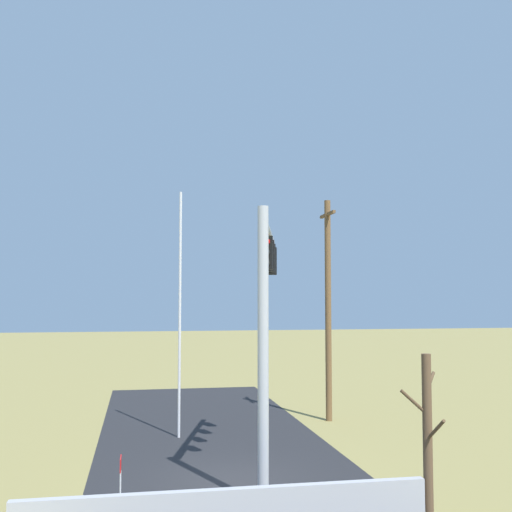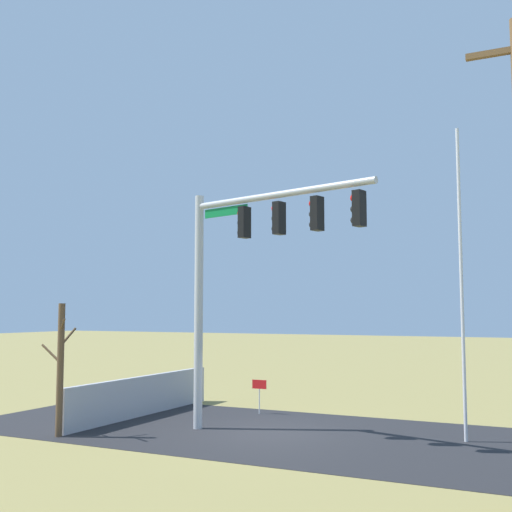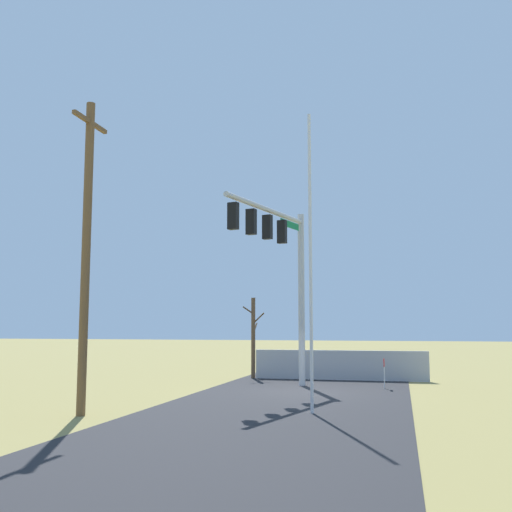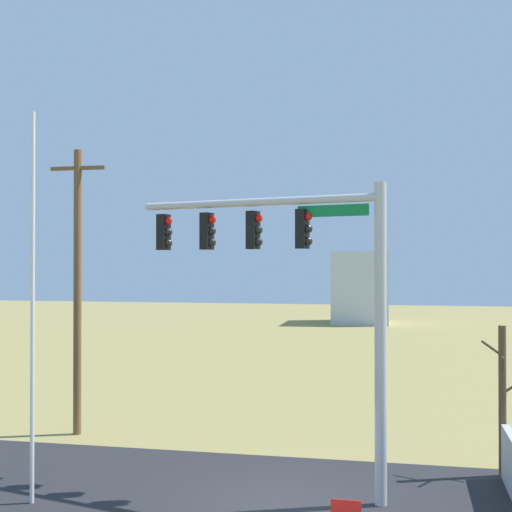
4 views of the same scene
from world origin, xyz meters
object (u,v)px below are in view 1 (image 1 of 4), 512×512
at_px(bare_tree, 428,446).
at_px(open_sign, 121,470).
at_px(signal_mast, 267,289).
at_px(flagpole, 180,313).
at_px(utility_pole, 328,305).

height_order(bare_tree, open_sign, bare_tree).
bearing_deg(bare_tree, open_sign, -119.00).
bearing_deg(signal_mast, open_sign, -69.83).
relative_size(signal_mast, flagpole, 0.82).
height_order(flagpole, open_sign, flagpole).
bearing_deg(bare_tree, utility_pole, 171.74).
bearing_deg(flagpole, utility_pole, 107.59).
relative_size(utility_pole, bare_tree, 2.36).
relative_size(utility_pole, open_sign, 7.62).
xyz_separation_m(signal_mast, open_sign, (1.46, -3.97, -4.46)).
relative_size(flagpole, open_sign, 7.48).
relative_size(bare_tree, open_sign, 3.23).
xyz_separation_m(utility_pole, bare_tree, (12.99, -1.89, -2.78)).
distance_m(utility_pole, open_sign, 13.16).
bearing_deg(flagpole, bare_tree, 22.29).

